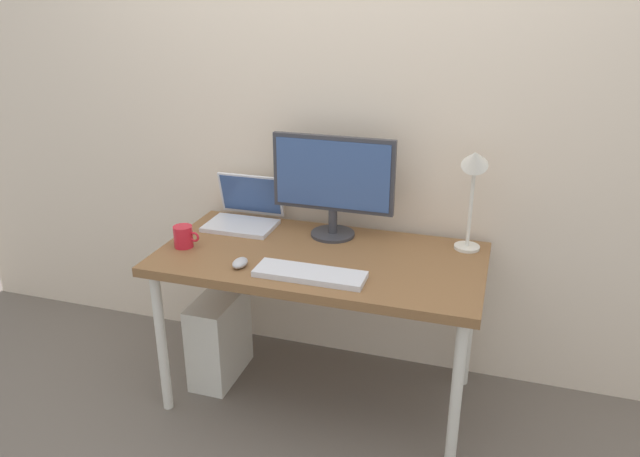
{
  "coord_description": "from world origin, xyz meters",
  "views": [
    {
      "loc": [
        0.71,
        -2.26,
        1.79
      ],
      "look_at": [
        0.0,
        0.0,
        0.84
      ],
      "focal_mm": 34.4,
      "sensor_mm": 36.0,
      "label": 1
    }
  ],
  "objects_px": {
    "desk": "(320,268)",
    "coffee_mug": "(184,237)",
    "laptop": "(245,212)",
    "monitor": "(333,180)",
    "desk_lamp": "(473,175)",
    "keyboard": "(310,274)",
    "mouse": "(240,263)",
    "computer_tower": "(219,337)"
  },
  "relations": [
    {
      "from": "laptop",
      "to": "mouse",
      "type": "distance_m",
      "value": 0.48
    },
    {
      "from": "desk",
      "to": "keyboard",
      "type": "xyz_separation_m",
      "value": [
        0.03,
        -0.21,
        0.07
      ]
    },
    {
      "from": "laptop",
      "to": "mouse",
      "type": "xyz_separation_m",
      "value": [
        0.17,
        -0.45,
        -0.04
      ]
    },
    {
      "from": "monitor",
      "to": "desk_lamp",
      "type": "relative_size",
      "value": 1.15
    },
    {
      "from": "desk",
      "to": "desk_lamp",
      "type": "bearing_deg",
      "value": 20.59
    },
    {
      "from": "laptop",
      "to": "monitor",
      "type": "bearing_deg",
      "value": -2.32
    },
    {
      "from": "desk_lamp",
      "to": "laptop",
      "type": "bearing_deg",
      "value": 179.06
    },
    {
      "from": "laptop",
      "to": "coffee_mug",
      "type": "relative_size",
      "value": 2.71
    },
    {
      "from": "mouse",
      "to": "computer_tower",
      "type": "height_order",
      "value": "mouse"
    },
    {
      "from": "laptop",
      "to": "desk_lamp",
      "type": "relative_size",
      "value": 0.67
    },
    {
      "from": "desk",
      "to": "keyboard",
      "type": "height_order",
      "value": "keyboard"
    },
    {
      "from": "laptop",
      "to": "coffee_mug",
      "type": "height_order",
      "value": "laptop"
    },
    {
      "from": "computer_tower",
      "to": "desk_lamp",
      "type": "bearing_deg",
      "value": 10.95
    },
    {
      "from": "keyboard",
      "to": "desk",
      "type": "bearing_deg",
      "value": 96.72
    },
    {
      "from": "desk",
      "to": "laptop",
      "type": "height_order",
      "value": "laptop"
    },
    {
      "from": "mouse",
      "to": "desk",
      "type": "bearing_deg",
      "value": 37.28
    },
    {
      "from": "mouse",
      "to": "desk_lamp",
      "type": "bearing_deg",
      "value": 26.49
    },
    {
      "from": "desk",
      "to": "coffee_mug",
      "type": "xyz_separation_m",
      "value": [
        -0.59,
        -0.1,
        0.11
      ]
    },
    {
      "from": "coffee_mug",
      "to": "computer_tower",
      "type": "xyz_separation_m",
      "value": [
        0.08,
        0.11,
        -0.55
      ]
    },
    {
      "from": "desk",
      "to": "monitor",
      "type": "relative_size",
      "value": 2.5
    },
    {
      "from": "laptop",
      "to": "coffee_mug",
      "type": "distance_m",
      "value": 0.36
    },
    {
      "from": "computer_tower",
      "to": "coffee_mug",
      "type": "bearing_deg",
      "value": -128.03
    },
    {
      "from": "coffee_mug",
      "to": "computer_tower",
      "type": "distance_m",
      "value": 0.57
    },
    {
      "from": "monitor",
      "to": "mouse",
      "type": "height_order",
      "value": "monitor"
    },
    {
      "from": "desk",
      "to": "keyboard",
      "type": "distance_m",
      "value": 0.23
    },
    {
      "from": "monitor",
      "to": "computer_tower",
      "type": "relative_size",
      "value": 1.31
    },
    {
      "from": "monitor",
      "to": "desk_lamp",
      "type": "bearing_deg",
      "value": 0.08
    },
    {
      "from": "keyboard",
      "to": "desk_lamp",
      "type": "bearing_deg",
      "value": 37.59
    },
    {
      "from": "laptop",
      "to": "keyboard",
      "type": "height_order",
      "value": "laptop"
    },
    {
      "from": "monitor",
      "to": "laptop",
      "type": "relative_size",
      "value": 1.72
    },
    {
      "from": "monitor",
      "to": "desk",
      "type": "bearing_deg",
      "value": -87.67
    },
    {
      "from": "monitor",
      "to": "mouse",
      "type": "xyz_separation_m",
      "value": [
        -0.27,
        -0.43,
        -0.25
      ]
    },
    {
      "from": "laptop",
      "to": "keyboard",
      "type": "distance_m",
      "value": 0.66
    },
    {
      "from": "laptop",
      "to": "desk_lamp",
      "type": "distance_m",
      "value": 1.08
    },
    {
      "from": "computer_tower",
      "to": "laptop",
      "type": "bearing_deg",
      "value": 75.34
    },
    {
      "from": "laptop",
      "to": "desk_lamp",
      "type": "height_order",
      "value": "desk_lamp"
    },
    {
      "from": "desk",
      "to": "coffee_mug",
      "type": "height_order",
      "value": "coffee_mug"
    },
    {
      "from": "desk_lamp",
      "to": "mouse",
      "type": "xyz_separation_m",
      "value": [
        -0.86,
        -0.43,
        -0.32
      ]
    },
    {
      "from": "mouse",
      "to": "computer_tower",
      "type": "relative_size",
      "value": 0.21
    },
    {
      "from": "coffee_mug",
      "to": "desk",
      "type": "bearing_deg",
      "value": 9.25
    },
    {
      "from": "desk",
      "to": "coffee_mug",
      "type": "relative_size",
      "value": 11.66
    },
    {
      "from": "mouse",
      "to": "coffee_mug",
      "type": "relative_size",
      "value": 0.76
    }
  ]
}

